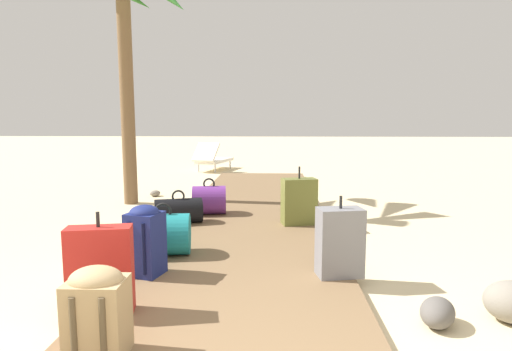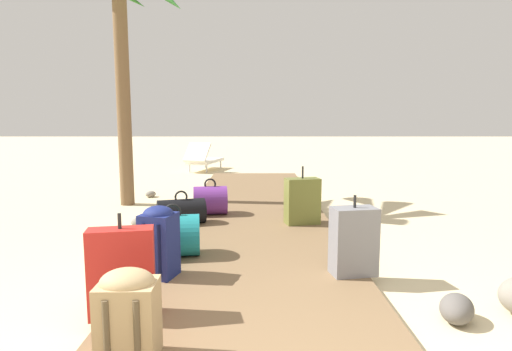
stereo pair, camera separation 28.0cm
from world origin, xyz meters
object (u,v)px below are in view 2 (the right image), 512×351
(backpack_navy, at_px, (159,240))
(suitcase_red, at_px, (122,273))
(duffel_bag_teal, at_px, (174,235))
(suitcase_grey, at_px, (354,241))
(duffel_bag_purple, at_px, (211,200))
(suitcase_olive, at_px, (303,201))
(lounge_chair, at_px, (204,159))
(duffel_bag_black, at_px, (182,211))
(backpack_tan, at_px, (128,312))

(backpack_navy, height_order, suitcase_red, suitcase_red)
(duffel_bag_teal, relative_size, suitcase_grey, 0.81)
(duffel_bag_teal, bearing_deg, suitcase_red, -94.22)
(duffel_bag_purple, relative_size, suitcase_olive, 0.69)
(suitcase_olive, xyz_separation_m, lounge_chair, (-2.00, 6.27, -0.04))
(suitcase_olive, bearing_deg, lounge_chair, 107.72)
(duffel_bag_black, relative_size, suitcase_olive, 0.90)
(duffel_bag_black, bearing_deg, lounge_chair, 94.41)
(duffel_bag_teal, xyz_separation_m, suitcase_red, (-0.09, -1.27, 0.10))
(duffel_bag_black, distance_m, suitcase_red, 2.54)
(suitcase_grey, relative_size, duffel_bag_purple, 1.35)
(suitcase_olive, bearing_deg, suitcase_grey, -82.28)
(backpack_tan, xyz_separation_m, backpack_navy, (-0.12, 1.25, 0.04))
(backpack_tan, bearing_deg, duffel_bag_purple, 89.04)
(backpack_navy, height_order, duffel_bag_teal, backpack_navy)
(backpack_tan, relative_size, duffel_bag_black, 0.78)
(suitcase_red, height_order, suitcase_grey, suitcase_red)
(suitcase_grey, distance_m, suitcase_olive, 1.80)
(suitcase_red, distance_m, lounge_chair, 8.85)
(backpack_tan, relative_size, backpack_navy, 0.86)
(backpack_tan, distance_m, duffel_bag_purple, 3.61)
(duffel_bag_purple, distance_m, lounge_chair, 5.79)
(backpack_navy, bearing_deg, duffel_bag_purple, 85.75)
(duffel_bag_black, bearing_deg, duffel_bag_purple, 61.28)
(duffel_bag_purple, bearing_deg, backpack_navy, -94.25)
(backpack_tan, xyz_separation_m, duffel_bag_black, (-0.24, 3.05, -0.11))
(duffel_bag_purple, height_order, suitcase_olive, suitcase_olive)
(duffel_bag_teal, height_order, suitcase_olive, suitcase_olive)
(suitcase_grey, height_order, suitcase_olive, suitcase_olive)
(backpack_navy, distance_m, lounge_chair, 8.12)
(duffel_bag_purple, xyz_separation_m, suitcase_olive, (1.21, -0.53, 0.09))
(backpack_navy, height_order, lounge_chair, lounge_chair)
(suitcase_red, height_order, duffel_bag_purple, suitcase_red)
(duffel_bag_black, xyz_separation_m, lounge_chair, (-0.49, 6.30, 0.09))
(duffel_bag_teal, distance_m, suitcase_olive, 1.89)
(backpack_navy, distance_m, suitcase_olive, 2.30)
(duffel_bag_black, distance_m, suitcase_olive, 1.52)
(duffel_bag_purple, distance_m, suitcase_olive, 1.33)
(suitcase_grey, xyz_separation_m, suitcase_olive, (-0.24, 1.78, 0.00))
(backpack_tan, distance_m, suitcase_olive, 3.33)
(duffel_bag_black, bearing_deg, backpack_navy, -85.91)
(backpack_navy, bearing_deg, duffel_bag_teal, 88.65)
(backpack_tan, relative_size, suitcase_red, 0.73)
(lounge_chair, bearing_deg, backpack_navy, -85.66)
(duffel_bag_teal, height_order, duffel_bag_black, duffel_bag_teal)
(duffel_bag_teal, height_order, lounge_chair, lounge_chair)
(backpack_tan, distance_m, lounge_chair, 9.38)
(suitcase_olive, bearing_deg, backpack_tan, -112.46)
(suitcase_red, relative_size, duffel_bag_purple, 1.39)
(backpack_tan, relative_size, duffel_bag_teal, 0.93)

